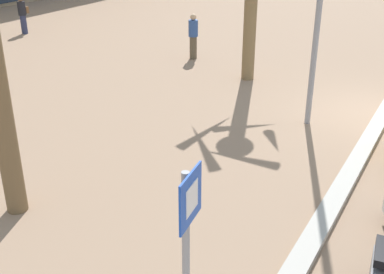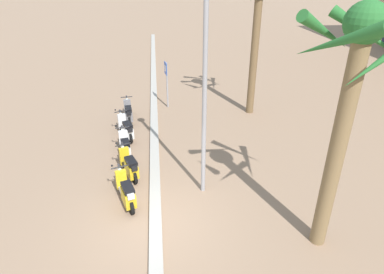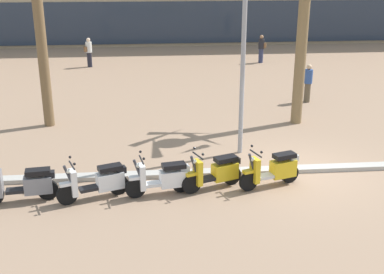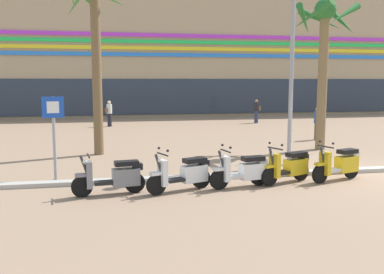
% 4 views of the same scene
% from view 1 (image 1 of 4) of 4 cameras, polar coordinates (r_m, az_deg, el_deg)
% --- Properties ---
extents(curb_strip, '(60.00, 0.36, 0.12)m').
position_cam_1_polar(curb_strip, '(13.83, 21.28, 2.54)').
color(curb_strip, '#ADA89E').
rests_on(curb_strip, ground).
extents(crossing_sign, '(0.60, 0.16, 2.40)m').
position_cam_1_polar(crossing_sign, '(5.57, -0.52, -12.23)').
color(crossing_sign, '#939399').
rests_on(crossing_sign, ground).
extents(pedestrian_by_palm_tree, '(0.46, 0.36, 1.60)m').
position_cam_1_polar(pedestrian_by_palm_tree, '(23.16, -18.99, 13.28)').
color(pedestrian_by_palm_tree, '#2D3351').
rests_on(pedestrian_by_palm_tree, ground).
extents(pedestrian_strolling_near_curb, '(0.34, 0.34, 1.61)m').
position_cam_1_polar(pedestrian_strolling_near_curb, '(17.98, 0.15, 11.66)').
color(pedestrian_strolling_near_curb, brown).
rests_on(pedestrian_strolling_near_curb, ground).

